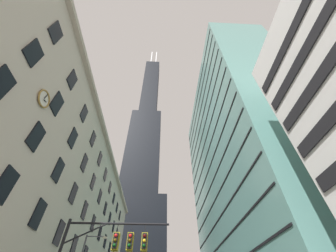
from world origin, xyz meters
TOP-DOWN VIEW (x-y plane):
  - station_building at (-18.82, 23.06)m, footprint 16.32×58.12m
  - dark_skyscraper at (-10.14, 75.79)m, footprint 24.34×24.34m
  - glass_office_midrise at (18.32, 31.20)m, footprint 14.75×45.93m
  - traffic_signal_mast at (-3.95, 5.23)m, footprint 6.98×0.63m

SIDE VIEW (x-z plane):
  - traffic_signal_mast at x=-3.95m, z-range 1.65..8.38m
  - station_building at x=-18.82m, z-range -0.02..25.68m
  - glass_office_midrise at x=18.32m, z-range 0.00..59.69m
  - dark_skyscraper at x=-10.14m, z-range -40.41..145.69m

